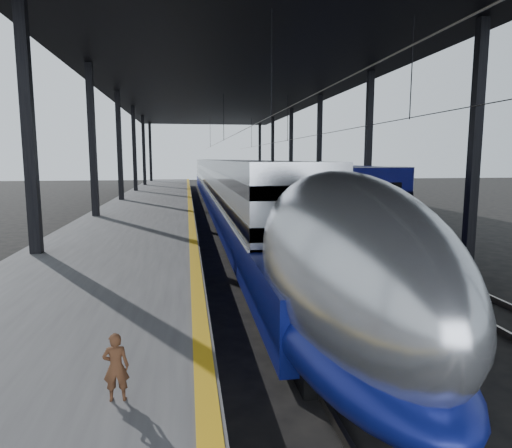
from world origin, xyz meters
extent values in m
plane|color=black|center=(0.00, 0.00, 0.00)|extent=(160.00, 160.00, 0.00)
cube|color=#4C4C4F|center=(-3.50, 20.00, 0.50)|extent=(6.00, 80.00, 1.00)
cube|color=gold|center=(-0.70, 20.00, 1.00)|extent=(0.30, 80.00, 0.01)
cube|color=slate|center=(1.28, 20.00, 0.08)|extent=(0.08, 80.00, 0.16)
cube|color=slate|center=(2.72, 20.00, 0.08)|extent=(0.08, 80.00, 0.16)
cube|color=slate|center=(6.28, 20.00, 0.08)|extent=(0.08, 80.00, 0.16)
cube|color=slate|center=(7.72, 20.00, 0.08)|extent=(0.08, 80.00, 0.16)
cube|color=black|center=(-5.80, 5.00, 4.50)|extent=(0.35, 0.35, 9.00)
cube|color=black|center=(9.60, 5.00, 4.50)|extent=(0.35, 0.35, 9.00)
cube|color=black|center=(-5.80, 15.00, 4.50)|extent=(0.35, 0.35, 9.00)
cube|color=black|center=(9.60, 15.00, 4.50)|extent=(0.35, 0.35, 9.00)
cube|color=black|center=(-5.80, 25.00, 4.50)|extent=(0.35, 0.35, 9.00)
cube|color=black|center=(9.60, 25.00, 4.50)|extent=(0.35, 0.35, 9.00)
cube|color=black|center=(-5.80, 35.00, 4.50)|extent=(0.35, 0.35, 9.00)
cube|color=black|center=(9.60, 35.00, 4.50)|extent=(0.35, 0.35, 9.00)
cube|color=black|center=(-5.80, 45.00, 4.50)|extent=(0.35, 0.35, 9.00)
cube|color=black|center=(9.60, 45.00, 4.50)|extent=(0.35, 0.35, 9.00)
cube|color=black|center=(-5.80, 55.00, 4.50)|extent=(0.35, 0.35, 9.00)
cube|color=black|center=(9.60, 55.00, 4.50)|extent=(0.35, 0.35, 9.00)
cube|color=black|center=(1.90, 20.00, 9.25)|extent=(18.00, 75.00, 0.45)
cylinder|color=slate|center=(2.00, 20.00, 5.50)|extent=(0.03, 74.00, 0.03)
cylinder|color=slate|center=(7.00, 20.00, 5.50)|extent=(0.03, 74.00, 0.03)
cube|color=#ACAEB3|center=(2.00, 29.22, 2.13)|extent=(2.68, 57.00, 3.70)
cube|color=navy|center=(2.00, 27.72, 0.97)|extent=(2.76, 62.00, 1.43)
cube|color=silver|center=(2.00, 29.22, 1.71)|extent=(2.77, 57.00, 0.09)
cube|color=black|center=(2.00, 29.22, 3.19)|extent=(2.72, 57.00, 0.39)
cube|color=black|center=(2.00, 29.22, 2.13)|extent=(2.72, 57.00, 0.39)
ellipsoid|color=#ACAEB3|center=(2.00, -2.28, 1.99)|extent=(2.68, 8.40, 3.70)
ellipsoid|color=navy|center=(2.00, -2.28, 0.92)|extent=(2.76, 8.40, 1.57)
ellipsoid|color=black|center=(2.00, -4.88, 2.73)|extent=(1.39, 2.20, 0.83)
cube|color=black|center=(2.00, -2.28, 0.20)|extent=(2.03, 2.60, 0.40)
cube|color=black|center=(2.00, 19.72, 0.20)|extent=(2.03, 2.60, 0.40)
cube|color=navy|center=(7.00, 16.04, 1.90)|extent=(2.66, 18.00, 3.61)
cube|color=gray|center=(7.00, 7.64, 1.90)|extent=(2.70, 1.20, 3.65)
cube|color=black|center=(7.00, 7.02, 2.70)|extent=(1.61, 0.06, 0.81)
cube|color=#A71E0C|center=(7.00, 7.02, 1.47)|extent=(1.14, 0.06, 0.52)
cube|color=gray|center=(7.00, 35.04, 1.90)|extent=(2.66, 18.00, 3.61)
cube|color=gray|center=(7.00, 54.04, 1.90)|extent=(2.66, 18.00, 3.61)
cube|color=black|center=(7.00, 10.04, 0.18)|extent=(2.09, 2.40, 0.36)
cube|color=black|center=(7.00, 32.04, 0.18)|extent=(2.09, 2.40, 0.36)
imported|color=#4D2D19|center=(-1.83, -4.91, 1.45)|extent=(0.33, 0.22, 0.90)
camera|label=1|loc=(-0.89, -10.57, 4.06)|focal=32.00mm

